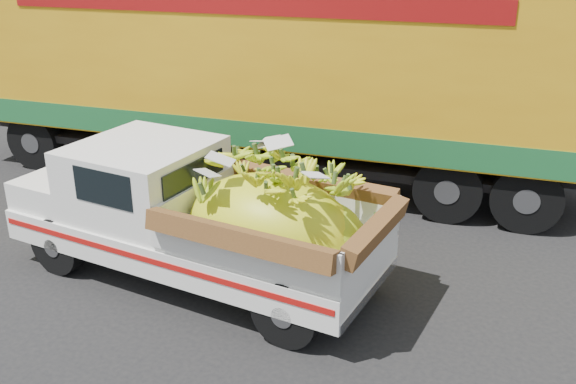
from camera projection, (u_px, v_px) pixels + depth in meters
The scene contains 5 objects.
ground at pixel (129, 244), 9.71m from camera, with size 100.00×100.00×0.00m, color black.
curb at pixel (311, 137), 14.52m from camera, with size 60.00×0.25×0.15m, color gray.
sidewalk at pixel (349, 116), 16.22m from camera, with size 60.00×4.00×0.14m, color gray.
pickup_truck at pixel (218, 218), 8.28m from camera, with size 5.12×1.96×1.78m.
semi_trailer at pixel (266, 67), 11.63m from camera, with size 12.08×4.68×3.80m.
Camera 1 is at (6.38, -6.39, 4.38)m, focal length 40.00 mm.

